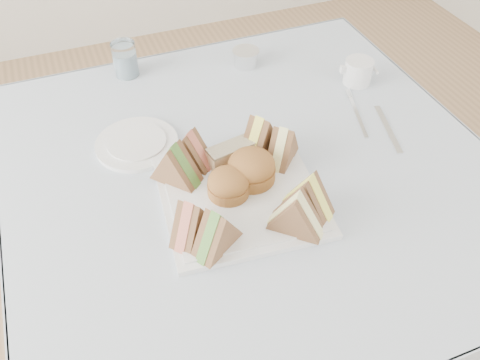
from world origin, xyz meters
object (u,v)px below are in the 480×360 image
object	(u,v)px
creamer_jug	(358,72)
water_glass	(125,59)
table	(250,270)
serving_plate	(240,196)

from	to	relation	value
creamer_jug	water_glass	bearing A→B (deg)	164.26
table	water_glass	bearing A→B (deg)	111.05
table	serving_plate	distance (m)	0.39
table	water_glass	xyz separation A→B (m)	(-0.17, 0.44, 0.42)
table	creamer_jug	bearing A→B (deg)	27.74
table	creamer_jug	world-z (taller)	creamer_jug
table	creamer_jug	distance (m)	0.58
serving_plate	creamer_jug	bearing A→B (deg)	38.17
serving_plate	creamer_jug	distance (m)	0.51
water_glass	table	bearing A→B (deg)	-68.95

